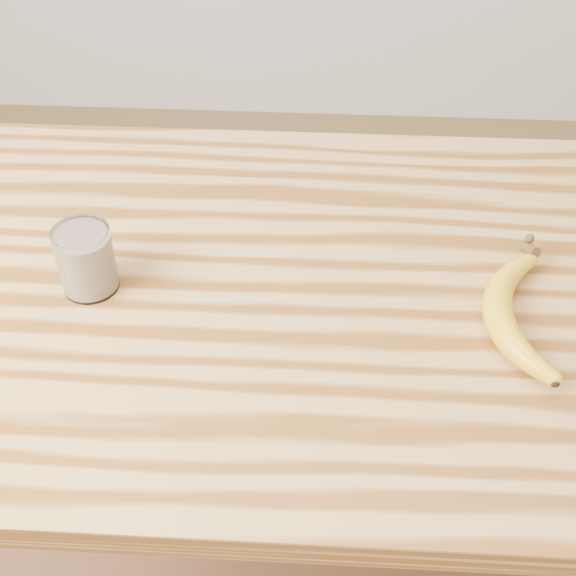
{
  "coord_description": "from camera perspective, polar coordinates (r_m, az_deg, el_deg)",
  "views": [
    {
      "loc": [
        -0.01,
        -0.83,
        1.66
      ],
      "look_at": [
        -0.05,
        -0.04,
        0.93
      ],
      "focal_mm": 50.0,
      "sensor_mm": 36.0,
      "label": 1
    }
  ],
  "objects": [
    {
      "name": "banana",
      "position": [
        1.09,
        14.63,
        -1.69
      ],
      "size": [
        0.13,
        0.33,
        0.04
      ],
      "primitive_type": null,
      "rotation": [
        0.0,
        0.0,
        -0.03
      ],
      "color": "gold",
      "rests_on": "table"
    },
    {
      "name": "table",
      "position": [
        1.22,
        2.66,
        -4.31
      ],
      "size": [
        1.2,
        0.8,
        0.9
      ],
      "color": "#B68647",
      "rests_on": "ground"
    },
    {
      "name": "smoothie_glass",
      "position": [
        1.13,
        -14.17,
        1.95
      ],
      "size": [
        0.08,
        0.08,
        0.1
      ],
      "color": "white",
      "rests_on": "table"
    }
  ]
}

